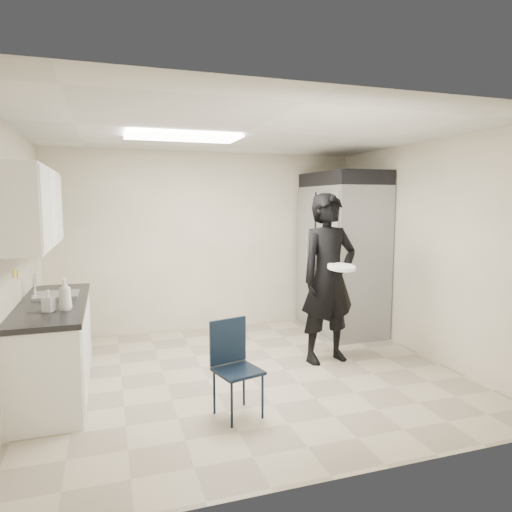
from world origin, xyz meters
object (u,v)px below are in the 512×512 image
object	(u,v)px
lower_counter	(54,349)
man_tuxedo	(328,278)
folding_chair	(238,371)
commercial_fridge	(342,259)

from	to	relation	value
lower_counter	man_tuxedo	world-z (taller)	man_tuxedo
lower_counter	folding_chair	world-z (taller)	lower_counter
lower_counter	commercial_fridge	bearing A→B (deg)	15.88
lower_counter	folding_chair	distance (m)	1.93
commercial_fridge	folding_chair	distance (m)	3.15
commercial_fridge	man_tuxedo	distance (m)	1.39
folding_chair	commercial_fridge	bearing A→B (deg)	29.55
commercial_fridge	man_tuxedo	xyz separation A→B (m)	(-0.80, -1.13, -0.06)
lower_counter	commercial_fridge	size ratio (longest dim) A/B	0.90
lower_counter	folding_chair	xyz separation A→B (m)	(1.59, -1.09, -0.02)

